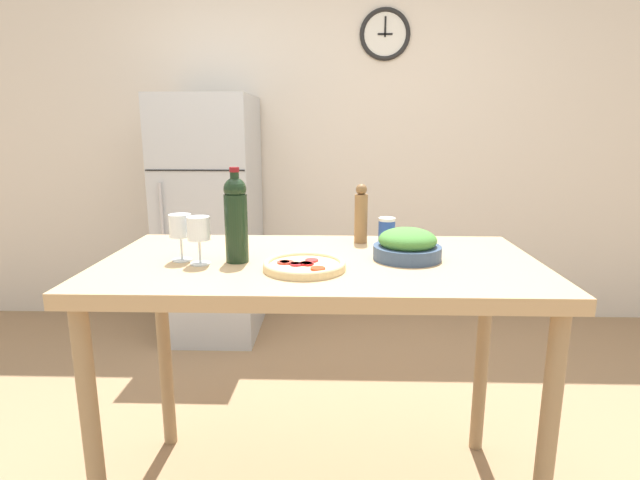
{
  "coord_description": "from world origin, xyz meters",
  "views": [
    {
      "loc": [
        0.05,
        -1.67,
        1.4
      ],
      "look_at": [
        0.0,
        0.04,
        1.01
      ],
      "focal_mm": 28.0,
      "sensor_mm": 36.0,
      "label": 1
    }
  ],
  "objects_px": {
    "salad_bowl": "(407,245)",
    "homemade_pizza": "(304,265)",
    "wine_glass_near": "(199,231)",
    "refrigerator": "(211,219)",
    "wine_glass_far": "(180,228)",
    "salt_canister": "(387,231)",
    "wine_bottle": "(236,218)",
    "pepper_mill": "(361,215)"
  },
  "relations": [
    {
      "from": "refrigerator",
      "to": "wine_glass_near",
      "type": "bearing_deg",
      "value": -77.19
    },
    {
      "from": "salad_bowl",
      "to": "homemade_pizza",
      "type": "bearing_deg",
      "value": -157.58
    },
    {
      "from": "wine_bottle",
      "to": "salt_canister",
      "type": "xyz_separation_m",
      "value": [
        0.53,
        0.29,
        -0.1
      ]
    },
    {
      "from": "wine_bottle",
      "to": "homemade_pizza",
      "type": "bearing_deg",
      "value": -21.77
    },
    {
      "from": "refrigerator",
      "to": "wine_glass_far",
      "type": "height_order",
      "value": "refrigerator"
    },
    {
      "from": "refrigerator",
      "to": "wine_bottle",
      "type": "xyz_separation_m",
      "value": [
        0.5,
        -1.63,
        0.3
      ]
    },
    {
      "from": "refrigerator",
      "to": "wine_glass_far",
      "type": "bearing_deg",
      "value": -79.36
    },
    {
      "from": "refrigerator",
      "to": "pepper_mill",
      "type": "relative_size",
      "value": 6.86
    },
    {
      "from": "salad_bowl",
      "to": "pepper_mill",
      "type": "bearing_deg",
      "value": 120.61
    },
    {
      "from": "wine_bottle",
      "to": "homemade_pizza",
      "type": "height_order",
      "value": "wine_bottle"
    },
    {
      "from": "refrigerator",
      "to": "pepper_mill",
      "type": "distance_m",
      "value": 1.65
    },
    {
      "from": "wine_glass_near",
      "to": "refrigerator",
      "type": "bearing_deg",
      "value": 102.81
    },
    {
      "from": "refrigerator",
      "to": "wine_bottle",
      "type": "height_order",
      "value": "refrigerator"
    },
    {
      "from": "refrigerator",
      "to": "salt_canister",
      "type": "distance_m",
      "value": 1.71
    },
    {
      "from": "wine_bottle",
      "to": "wine_glass_near",
      "type": "xyz_separation_m",
      "value": [
        -0.12,
        -0.04,
        -0.04
      ]
    },
    {
      "from": "wine_glass_near",
      "to": "wine_glass_far",
      "type": "distance_m",
      "value": 0.09
    },
    {
      "from": "wine_glass_far",
      "to": "salt_canister",
      "type": "bearing_deg",
      "value": 21.23
    },
    {
      "from": "salt_canister",
      "to": "salad_bowl",
      "type": "bearing_deg",
      "value": -78.92
    },
    {
      "from": "wine_glass_far",
      "to": "pepper_mill",
      "type": "height_order",
      "value": "pepper_mill"
    },
    {
      "from": "wine_bottle",
      "to": "salad_bowl",
      "type": "distance_m",
      "value": 0.59
    },
    {
      "from": "wine_bottle",
      "to": "homemade_pizza",
      "type": "xyz_separation_m",
      "value": [
        0.23,
        -0.09,
        -0.14
      ]
    },
    {
      "from": "wine_glass_far",
      "to": "salad_bowl",
      "type": "xyz_separation_m",
      "value": [
        0.77,
        0.04,
        -0.07
      ]
    },
    {
      "from": "wine_glass_far",
      "to": "homemade_pizza",
      "type": "height_order",
      "value": "wine_glass_far"
    },
    {
      "from": "refrigerator",
      "to": "wine_glass_near",
      "type": "xyz_separation_m",
      "value": [
        0.38,
        -1.67,
        0.27
      ]
    },
    {
      "from": "wine_glass_far",
      "to": "refrigerator",
      "type": "bearing_deg",
      "value": 100.64
    },
    {
      "from": "refrigerator",
      "to": "salad_bowl",
      "type": "xyz_separation_m",
      "value": [
        1.08,
        -1.58,
        0.2
      ]
    },
    {
      "from": "wine_glass_near",
      "to": "salad_bowl",
      "type": "xyz_separation_m",
      "value": [
        0.7,
        0.09,
        -0.06
      ]
    },
    {
      "from": "pepper_mill",
      "to": "salt_canister",
      "type": "distance_m",
      "value": 0.12
    },
    {
      "from": "salt_canister",
      "to": "wine_glass_near",
      "type": "bearing_deg",
      "value": -153.42
    },
    {
      "from": "wine_glass_far",
      "to": "homemade_pizza",
      "type": "distance_m",
      "value": 0.45
    },
    {
      "from": "homemade_pizza",
      "to": "salt_canister",
      "type": "xyz_separation_m",
      "value": [
        0.3,
        0.38,
        0.04
      ]
    },
    {
      "from": "salad_bowl",
      "to": "wine_glass_far",
      "type": "bearing_deg",
      "value": -176.8
    },
    {
      "from": "wine_bottle",
      "to": "pepper_mill",
      "type": "relative_size",
      "value": 1.37
    },
    {
      "from": "wine_bottle",
      "to": "pepper_mill",
      "type": "xyz_separation_m",
      "value": [
        0.43,
        0.3,
        -0.04
      ]
    },
    {
      "from": "wine_glass_near",
      "to": "salad_bowl",
      "type": "relative_size",
      "value": 0.68
    },
    {
      "from": "wine_glass_near",
      "to": "pepper_mill",
      "type": "height_order",
      "value": "pepper_mill"
    },
    {
      "from": "pepper_mill",
      "to": "salad_bowl",
      "type": "height_order",
      "value": "pepper_mill"
    },
    {
      "from": "wine_bottle",
      "to": "salt_canister",
      "type": "bearing_deg",
      "value": 28.44
    },
    {
      "from": "refrigerator",
      "to": "wine_bottle",
      "type": "bearing_deg",
      "value": -73.06
    },
    {
      "from": "refrigerator",
      "to": "wine_glass_near",
      "type": "height_order",
      "value": "refrigerator"
    },
    {
      "from": "wine_glass_near",
      "to": "wine_glass_far",
      "type": "bearing_deg",
      "value": 149.42
    },
    {
      "from": "wine_bottle",
      "to": "wine_glass_far",
      "type": "bearing_deg",
      "value": 177.87
    }
  ]
}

